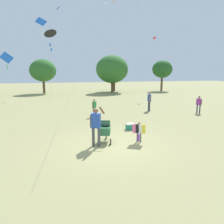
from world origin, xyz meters
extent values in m
plane|color=#938E5B|center=(0.00, 0.00, 0.00)|extent=(120.00, 120.00, 0.00)
cylinder|color=brown|center=(-3.60, 25.14, 0.97)|extent=(0.36, 0.36, 1.94)
ellipsoid|color=#2D6628|center=(-3.60, 25.14, 3.53)|extent=(3.98, 3.58, 3.38)
cylinder|color=brown|center=(7.00, 23.51, 0.83)|extent=(0.36, 0.36, 1.66)
ellipsoid|color=#2D6628|center=(7.00, 23.51, 3.72)|extent=(5.17, 4.65, 4.39)
cylinder|color=brown|center=(8.06, 25.87, 1.15)|extent=(0.36, 0.36, 2.30)
ellipsoid|color=#2D6628|center=(8.06, 25.87, 3.80)|extent=(3.75, 3.37, 3.19)
cylinder|color=brown|center=(16.33, 24.02, 1.19)|extent=(0.36, 0.36, 2.38)
ellipsoid|color=#235623|center=(16.33, 24.02, 3.80)|extent=(3.55, 3.19, 3.02)
cylinder|color=#4C4C51|center=(1.46, 0.05, 0.24)|extent=(0.07, 0.07, 0.47)
cylinder|color=#4C4C51|center=(1.33, 0.13, 0.24)|extent=(0.07, 0.07, 0.47)
cube|color=#284CA8|center=(1.39, 0.09, 0.65)|extent=(0.24, 0.21, 0.36)
cylinder|color=#A37556|center=(1.50, 0.03, 0.63)|extent=(0.05, 0.05, 0.32)
cylinder|color=#A37556|center=(1.28, 0.15, 0.63)|extent=(0.05, 0.05, 0.32)
sphere|color=#A37556|center=(1.39, 0.09, 0.90)|extent=(0.12, 0.12, 0.12)
cube|color=yellow|center=(1.50, -0.17, 0.69)|extent=(0.21, 0.21, 0.46)
cube|color=white|center=(1.37, -0.10, 0.69)|extent=(0.21, 0.21, 0.46)
cube|color=black|center=(1.24, -0.03, 0.69)|extent=(0.21, 0.21, 0.46)
cube|color=pink|center=(1.11, 0.04, 0.69)|extent=(0.21, 0.21, 0.46)
cube|color=purple|center=(1.30, -0.09, 0.26)|extent=(0.08, 0.05, 0.36)
cylinder|color=#4C4C51|center=(-0.76, 0.16, 0.42)|extent=(0.12, 0.12, 0.85)
cylinder|color=#4C4C51|center=(-0.54, 0.01, 0.42)|extent=(0.12, 0.12, 0.85)
cube|color=#284CA8|center=(-0.65, 0.09, 1.17)|extent=(0.44, 0.40, 0.64)
cylinder|color=brown|center=(-0.85, 0.21, 1.12)|extent=(0.09, 0.09, 0.56)
cylinder|color=brown|center=(-0.38, 0.08, 1.60)|extent=(0.36, 0.48, 0.40)
sphere|color=brown|center=(-0.65, 0.09, 1.61)|extent=(0.22, 0.22, 0.22)
cylinder|color=black|center=(0.03, 0.95, 0.14)|extent=(0.13, 0.28, 0.28)
cylinder|color=black|center=(-0.48, 0.28, 0.14)|extent=(0.13, 0.28, 0.28)
cylinder|color=black|center=(0.01, 0.11, 0.14)|extent=(0.13, 0.28, 0.28)
cube|color=#337247|center=(-0.11, 0.55, 0.56)|extent=(0.63, 0.75, 0.36)
cube|color=#235031|center=(-0.07, 0.67, 0.86)|extent=(0.53, 0.53, 0.35)
cylinder|color=black|center=(-0.26, 0.12, 0.96)|extent=(0.47, 0.19, 0.04)
cone|color=black|center=(-2.33, 3.02, 5.16)|extent=(0.85, 0.83, 0.36)
cube|color=blue|center=(-2.36, 3.03, 4.59)|extent=(0.08, 0.06, 0.14)
cube|color=blue|center=(-2.32, 3.05, 4.37)|extent=(0.09, 0.08, 0.14)
cylinder|color=silver|center=(-1.36, 1.63, 2.49)|extent=(1.93, 2.79, 4.99)
cube|color=blue|center=(-2.88, 7.69, 6.72)|extent=(0.85, 0.45, 0.69)
cube|color=white|center=(-2.84, 7.66, 6.18)|extent=(0.07, 0.06, 0.14)
cube|color=white|center=(-2.87, 7.69, 5.96)|extent=(0.09, 0.08, 0.14)
cube|color=white|center=(-2.85, 7.72, 5.74)|extent=(0.09, 0.08, 0.14)
cylinder|color=silver|center=(-2.22, 6.73, 3.28)|extent=(1.34, 1.94, 6.57)
cube|color=blue|center=(-5.84, 10.66, 4.42)|extent=(1.08, 0.36, 1.01)
cube|color=green|center=(-5.88, 10.64, 3.78)|extent=(0.08, 0.07, 0.14)
cube|color=green|center=(-5.87, 10.64, 3.56)|extent=(0.09, 0.07, 0.14)
cylinder|color=silver|center=(-4.72, 9.49, 2.10)|extent=(2.25, 2.36, 4.21)
cube|color=blue|center=(-0.96, 23.63, 12.21)|extent=(0.49, 0.56, 0.39)
cube|color=red|center=(10.10, 15.50, 7.42)|extent=(0.42, 0.29, 0.34)
cube|color=#F4A319|center=(6.97, 22.74, 13.52)|extent=(0.30, 0.33, 0.26)
cube|color=white|center=(5.02, 20.07, 12.28)|extent=(0.42, 0.36, 0.31)
cube|color=#F4A319|center=(13.91, 29.94, 15.57)|extent=(0.27, 0.19, 0.29)
cylinder|color=#33384C|center=(8.79, 4.95, 0.34)|extent=(0.10, 0.10, 0.68)
cylinder|color=#33384C|center=(8.68, 5.13, 0.34)|extent=(0.10, 0.10, 0.68)
cube|color=purple|center=(8.74, 5.04, 0.94)|extent=(0.31, 0.35, 0.51)
cylinder|color=brown|center=(8.83, 4.88, 0.90)|extent=(0.07, 0.07, 0.45)
cylinder|color=brown|center=(8.64, 5.20, 0.90)|extent=(0.07, 0.07, 0.45)
sphere|color=brown|center=(8.74, 5.04, 1.30)|extent=(0.18, 0.18, 0.18)
cylinder|color=#33384C|center=(5.42, 7.18, 0.40)|extent=(0.12, 0.12, 0.80)
cylinder|color=#33384C|center=(5.38, 6.93, 0.40)|extent=(0.12, 0.12, 0.80)
cube|color=#284CA8|center=(5.40, 7.06, 1.10)|extent=(0.27, 0.38, 0.60)
cylinder|color=#A37556|center=(5.44, 7.27, 1.06)|extent=(0.09, 0.09, 0.53)
cylinder|color=#A37556|center=(5.36, 6.84, 1.06)|extent=(0.09, 0.09, 0.53)
sphere|color=#A37556|center=(5.40, 7.06, 1.52)|extent=(0.21, 0.21, 0.21)
cylinder|color=#4C4C51|center=(0.43, 6.10, 0.32)|extent=(0.09, 0.09, 0.64)
cylinder|color=#4C4C51|center=(0.59, 6.22, 0.32)|extent=(0.09, 0.09, 0.64)
cube|color=#2D8C4C|center=(0.51, 6.16, 0.88)|extent=(0.33, 0.31, 0.48)
cylinder|color=#A37556|center=(0.37, 6.05, 0.85)|extent=(0.07, 0.07, 0.43)
cylinder|color=#A37556|center=(0.65, 6.26, 0.85)|extent=(0.07, 0.07, 0.43)
sphere|color=#A37556|center=(0.51, 6.16, 1.22)|extent=(0.17, 0.17, 0.17)
cube|color=#288466|center=(1.77, 2.18, 0.15)|extent=(0.44, 0.32, 0.30)
cube|color=white|center=(1.77, 2.18, 0.33)|extent=(0.45, 0.33, 0.05)
camera|label=1|loc=(-2.39, -8.25, 3.20)|focal=32.47mm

